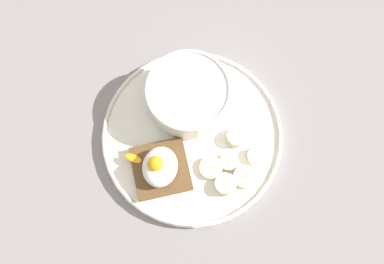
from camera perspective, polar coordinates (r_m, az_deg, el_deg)
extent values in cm
cube|color=gray|center=(69.00, 0.00, -0.84)|extent=(120.00, 120.00, 2.00)
cylinder|color=silver|center=(67.55, 0.00, -0.54)|extent=(28.43, 28.43, 1.00)
torus|color=silver|center=(66.77, 0.00, -0.37)|extent=(28.23, 28.23, 0.60)
cylinder|color=white|center=(65.94, -0.53, 4.85)|extent=(12.71, 12.71, 5.72)
torus|color=white|center=(63.26, -0.56, 5.71)|extent=(12.91, 12.91, 0.60)
cylinder|color=white|center=(66.49, -0.53, 4.68)|extent=(11.31, 11.31, 4.15)
ellipsoid|color=white|center=(64.73, -0.54, 5.23)|extent=(10.74, 10.74, 1.20)
ellipsoid|color=tan|center=(64.33, 0.32, 4.96)|extent=(1.41, 1.51, 0.55)
ellipsoid|color=tan|center=(64.24, 0.93, 4.92)|extent=(1.83, 1.39, 0.70)
ellipsoid|color=olive|center=(64.42, 1.06, 5.30)|extent=(1.63, 1.13, 0.66)
ellipsoid|color=#A4815F|center=(64.56, -0.65, 5.62)|extent=(1.23, 1.62, 0.62)
ellipsoid|color=#AB7B64|center=(63.98, -3.58, 4.00)|extent=(1.23, 1.78, 0.73)
cube|color=brown|center=(64.80, -4.19, -4.88)|extent=(10.87, 10.87, 0.30)
cube|color=brown|center=(65.40, -4.15, -4.97)|extent=(10.66, 10.66, 1.40)
ellipsoid|color=white|center=(63.30, -4.29, -4.65)|extent=(6.13, 5.24, 2.86)
sphere|color=#F4A219|center=(62.60, -4.86, -4.33)|extent=(2.57, 2.57, 2.57)
ellipsoid|color=#F4A219|center=(65.23, -7.86, -3.48)|extent=(1.70, 2.96, 0.36)
cylinder|color=beige|center=(65.75, 4.87, -4.02)|extent=(3.95, 3.96, 1.37)
cylinder|color=#B6A98B|center=(65.24, 4.91, -3.93)|extent=(0.71, 0.71, 0.18)
cylinder|color=beige|center=(65.71, 7.02, -5.96)|extent=(4.71, 4.71, 1.06)
cylinder|color=#B1B383|center=(65.21, 7.07, -5.89)|extent=(0.85, 0.85, 0.13)
cylinder|color=beige|center=(65.51, 2.56, -4.74)|extent=(5.07, 5.07, 1.26)
cylinder|color=#B6B289|center=(65.07, 2.58, -4.68)|extent=(0.91, 0.91, 0.19)
cylinder|color=beige|center=(66.60, 5.87, -0.72)|extent=(4.46, 4.48, 1.72)
cylinder|color=tan|center=(66.07, 5.92, -0.60)|extent=(0.79, 0.79, 0.23)
cylinder|color=#FAEDC5|center=(66.47, 8.51, -3.17)|extent=(3.77, 3.73, 1.36)
cylinder|color=#C3B89A|center=(66.01, 8.57, -3.09)|extent=(0.67, 0.67, 0.20)
cylinder|color=beige|center=(65.02, 4.52, -6.96)|extent=(4.63, 4.57, 1.83)
cylinder|color=#BCB18A|center=(64.45, 4.56, -6.89)|extent=(0.82, 0.81, 0.24)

